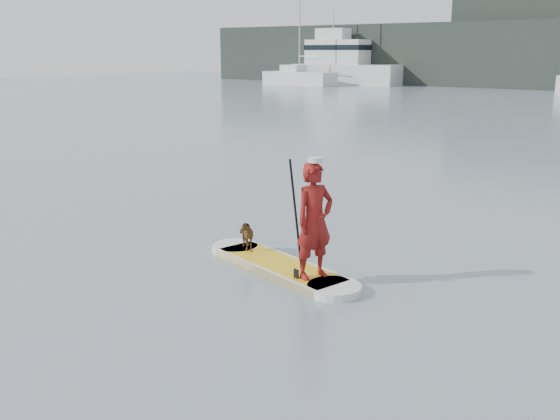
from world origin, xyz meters
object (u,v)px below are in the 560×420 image
Objects in this scene: paddleboard at (280,267)px; sailboat_a at (299,77)px; motor_yacht_b at (343,64)px; dog at (244,234)px; paddler at (314,221)px.

sailboat_a reaches higher than paddleboard.
dog is at bearing -64.43° from motor_yacht_b.
paddleboard is at bearing -66.75° from dog.
paddler reaches higher than paddleboard.
sailboat_a reaches higher than motor_yacht_b.
dog is at bearing 95.46° from paddler.
motor_yacht_b reaches higher than paddler.
motor_yacht_b reaches higher than dog.
paddleboard is at bearing -51.21° from sailboat_a.
dog is (-1.72, 0.44, -0.61)m from paddler.
motor_yacht_b is (-28.90, 49.08, 1.07)m from paddler.
paddler is (0.78, -0.20, 0.94)m from paddleboard.
sailboat_a reaches higher than paddler.
paddleboard is 1.84× the size of paddler.
paddler is 54.86m from sailboat_a.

